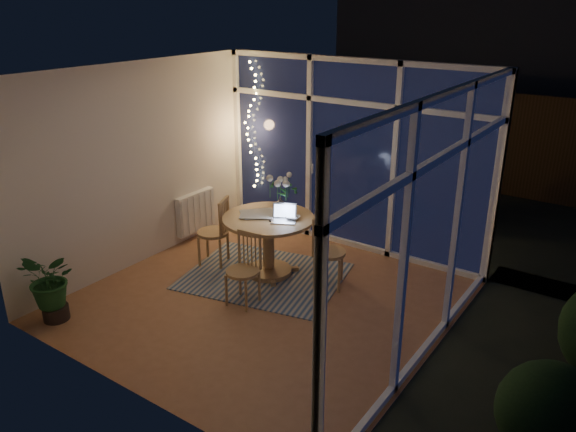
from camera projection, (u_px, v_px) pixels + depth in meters
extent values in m
plane|color=#956041|center=(265.00, 300.00, 6.58)|extent=(4.00, 4.00, 0.00)
plane|color=white|center=(262.00, 73.00, 5.63)|extent=(4.00, 4.00, 0.00)
cube|color=silver|center=(352.00, 156.00, 7.64)|extent=(4.00, 0.04, 2.60)
cube|color=silver|center=(116.00, 261.00, 4.58)|extent=(4.00, 0.04, 2.60)
cube|color=silver|center=(139.00, 166.00, 7.17)|extent=(0.04, 4.00, 2.60)
cube|color=silver|center=(441.00, 237.00, 5.04)|extent=(0.04, 4.00, 2.60)
cube|color=white|center=(351.00, 156.00, 7.61)|extent=(4.00, 0.10, 2.60)
cube|color=white|center=(437.00, 236.00, 5.06)|extent=(0.10, 4.00, 2.60)
cube|color=white|center=(196.00, 212.00, 8.15)|extent=(0.10, 0.70, 0.58)
cube|color=black|center=(453.00, 197.00, 10.16)|extent=(12.00, 6.00, 0.10)
cube|color=#3D2B16|center=(442.00, 136.00, 10.46)|extent=(11.00, 0.08, 1.80)
cube|color=#30333A|center=(511.00, 53.00, 12.12)|extent=(7.00, 3.00, 2.20)
sphere|color=black|center=(348.00, 179.00, 9.44)|extent=(0.90, 0.90, 0.90)
cube|color=#BFB29B|center=(264.00, 276.00, 7.13)|extent=(2.19, 1.90, 0.01)
cylinder|color=#A98A4C|center=(269.00, 246.00, 7.06)|extent=(1.36, 1.36, 0.78)
cube|color=#A98A4C|center=(213.00, 231.00, 7.32)|extent=(0.56, 0.56, 0.93)
cube|color=#A98A4C|center=(329.00, 250.00, 6.74)|extent=(0.57, 0.57, 0.94)
cube|color=#A98A4C|center=(242.00, 270.00, 6.35)|extent=(0.43, 0.43, 0.86)
imported|color=silver|center=(281.00, 204.00, 7.06)|extent=(0.24, 0.24, 0.21)
imported|color=silver|center=(293.00, 218.00, 6.85)|extent=(0.18, 0.18, 0.04)
cube|color=silver|center=(258.00, 214.00, 7.00)|extent=(0.53, 0.51, 0.02)
cube|color=black|center=(275.00, 221.00, 6.80)|extent=(0.14, 0.11, 0.01)
imported|color=#1A4B20|center=(52.00, 288.00, 6.05)|extent=(0.56, 0.49, 0.76)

